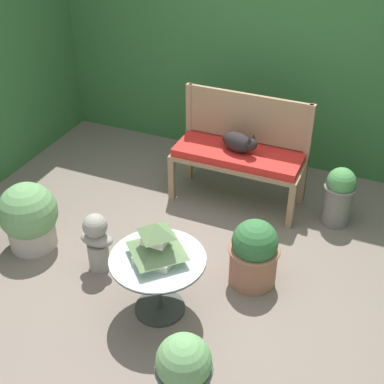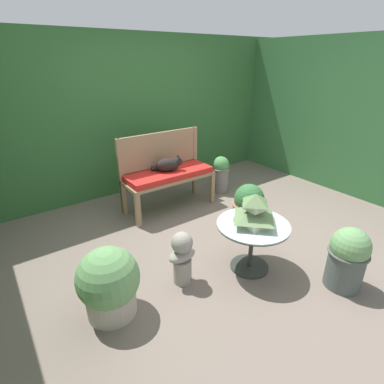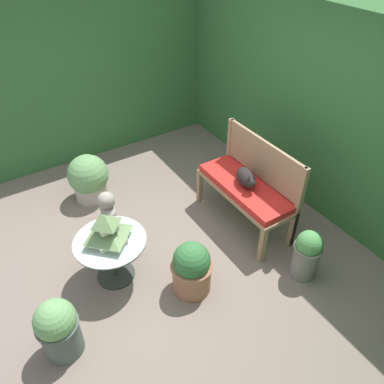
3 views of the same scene
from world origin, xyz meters
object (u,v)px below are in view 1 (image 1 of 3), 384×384
Objects in this scene: cat at (239,142)px; pagoda_birdhouse at (157,244)px; potted_plant_path_edge at (339,195)px; potted_plant_bench_right at (184,374)px; potted_plant_bench_left at (29,217)px; potted_plant_patio_mid at (254,253)px; garden_bench at (238,159)px; patio_table at (158,269)px; garden_bust at (97,240)px.

pagoda_birdhouse is (-0.05, -1.66, -0.01)m from cat.
potted_plant_path_edge is (0.99, 0.03, -0.36)m from cat.
potted_plant_path_edge is 0.95× the size of potted_plant_bench_right.
potted_plant_bench_left is 2.00m from potted_plant_patio_mid.
cat reaches higher than potted_plant_path_edge.
potted_plant_bench_right is at bearing -61.36° from cat.
potted_plant_patio_mid is at bearing -46.92° from cat.
pagoda_birdhouse is (-0.05, -1.66, 0.17)m from garden_bench.
patio_table is 1.93× the size of pagoda_birdhouse.
pagoda_birdhouse is at bearing -121.71° from potted_plant_path_edge.
potted_plant_patio_mid is (1.97, 0.33, -0.01)m from potted_plant_bench_left.
patio_table is 0.83m from potted_plant_patio_mid.
pagoda_birdhouse is 0.64× the size of potted_plant_path_edge.
patio_table is 1.43m from potted_plant_bench_left.
potted_plant_bench_left reaches higher than potted_plant_bench_right.
patio_table is at bearing -121.71° from potted_plant_path_edge.
garden_bench reaches higher than garden_bust.
cat is 1.68m from patio_table.
potted_plant_bench_right is (0.53, -0.71, -0.09)m from patio_table.
garden_bust is 1.31m from potted_plant_patio_mid.
potted_plant_path_edge is at bearing 58.29° from pagoda_birdhouse.
patio_table is 0.74m from garden_bust.
potted_plant_bench_left is (-1.40, 0.26, -0.11)m from patio_table.
garden_bust is at bearing -139.99° from potted_plant_path_edge.
potted_plant_path_edge is (0.48, 1.10, 0.02)m from potted_plant_patio_mid.
potted_plant_bench_left is (-1.40, 0.26, -0.35)m from pagoda_birdhouse.
potted_plant_bench_left reaches higher than potted_plant_path_edge.
potted_plant_bench_left is 1.01× the size of potted_plant_bench_right.
cat is 2.45m from potted_plant_bench_right.
garden_bust is 1.54m from potted_plant_bench_right.
potted_plant_bench_right is (-0.52, -2.40, 0.01)m from potted_plant_path_edge.
patio_table is 1.21× the size of potted_plant_patio_mid.
potted_plant_path_edge is (1.04, 1.69, -0.35)m from pagoda_birdhouse.
patio_table is at bearing -133.50° from potted_plant_patio_mid.
garden_bust is (-0.74, -1.43, -0.37)m from cat.
potted_plant_bench_left is (-1.45, -1.39, -0.18)m from garden_bench.
cat is 0.67× the size of potted_plant_patio_mid.
potted_plant_patio_mid is (0.51, -1.06, -0.37)m from cat.
pagoda_birdhouse is at bearing -74.47° from cat.
patio_table is 1.22× the size of potted_plant_path_edge.
cat is (0.00, 0.00, 0.18)m from garden_bench.
cat is at bearing 115.78° from potted_plant_patio_mid.
garden_bust is 0.71m from potted_plant_bench_left.
potted_plant_patio_mid is (0.57, 0.60, -0.12)m from patio_table.
patio_table is at bearing -10.64° from potted_plant_bench_left.
potted_plant_bench_left is at bearing -170.43° from potted_plant_patio_mid.
pagoda_birdhouse is at bearing -22.41° from garden_bust.
garden_bust is at bearing 161.30° from pagoda_birdhouse.
garden_bench is at bearing 43.76° from potted_plant_bench_left.
garden_bench is 2.14× the size of potted_plant_patio_mid.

